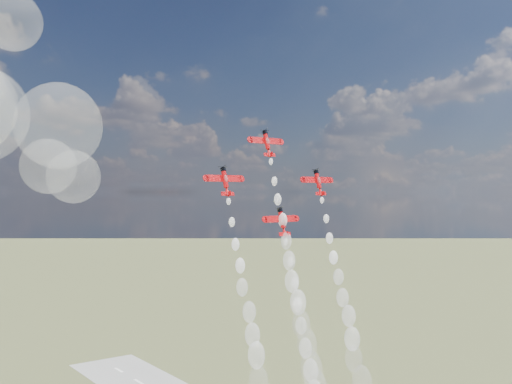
{
  "coord_description": "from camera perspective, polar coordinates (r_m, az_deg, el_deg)",
  "views": [
    {
      "loc": [
        -106.2,
        -115.07,
        77.67
      ],
      "look_at": [
        -14.65,
        9.26,
        77.67
      ],
      "focal_mm": 42.0,
      "sensor_mm": 36.0,
      "label": 1
    }
  ],
  "objects": [
    {
      "name": "smoke_trail_right",
      "position": [
        163.92,
        9.72,
        -16.54
      ],
      "size": [
        5.55,
        20.21,
        59.41
      ],
      "color": "white",
      "rests_on": "plane_right"
    },
    {
      "name": "smoke_trail_lead",
      "position": [
        152.95,
        4.69,
        -13.64
      ],
      "size": [
        5.67,
        20.28,
        59.12
      ],
      "color": "white",
      "rests_on": "plane_lead"
    },
    {
      "name": "plane_left",
      "position": [
        148.9,
        -2.95,
        1.08
      ],
      "size": [
        10.57,
        4.33,
        7.35
      ],
      "rotation": [
        1.27,
        0.0,
        0.0
      ],
      "color": "red",
      "rests_on": "ground"
    },
    {
      "name": "plane_right",
      "position": [
        168.07,
        5.95,
        0.96
      ],
      "size": [
        10.57,
        4.33,
        7.35
      ],
      "rotation": [
        1.27,
        0.0,
        0.0
      ],
      "color": "red",
      "rests_on": "ground"
    },
    {
      "name": "plane_lead",
      "position": [
        161.08,
        1.05,
        4.71
      ],
      "size": [
        10.57,
        4.33,
        7.35
      ],
      "rotation": [
        1.27,
        0.0,
        0.0
      ],
      "color": "red",
      "rests_on": "ground"
    },
    {
      "name": "plane_slot",
      "position": [
        155.64,
        2.5,
        -2.8
      ],
      "size": [
        10.57,
        4.33,
        7.35
      ],
      "rotation": [
        1.27,
        0.0,
        0.0
      ],
      "color": "red",
      "rests_on": "ground"
    }
  ]
}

